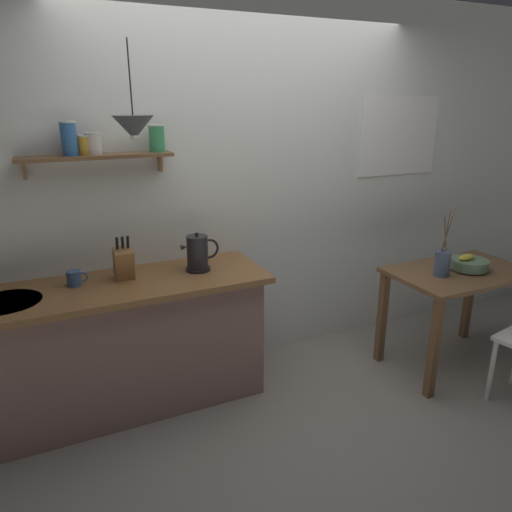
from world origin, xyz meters
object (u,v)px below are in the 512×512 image
at_px(knife_block, 124,263).
at_px(pendant_lamp, 134,128).
at_px(electric_kettle, 198,253).
at_px(coffee_mug_by_sink, 74,278).
at_px(fruit_bowl, 469,264).
at_px(twig_vase, 442,263).
at_px(dining_table, 458,287).

bearing_deg(knife_block, pendant_lamp, -61.79).
xyz_separation_m(electric_kettle, coffee_mug_by_sink, (-0.77, 0.05, -0.07)).
bearing_deg(fruit_bowl, twig_vase, -179.72).
relative_size(dining_table, pendant_lamp, 1.97).
bearing_deg(dining_table, pendant_lamp, 170.43).
height_order(fruit_bowl, pendant_lamp, pendant_lamp).
bearing_deg(twig_vase, knife_block, 164.87).
xyz_separation_m(fruit_bowl, twig_vase, (-0.27, -0.00, 0.05)).
xyz_separation_m(coffee_mug_by_sink, pendant_lamp, (0.39, -0.19, 0.88)).
height_order(electric_kettle, knife_block, knife_block).
xyz_separation_m(dining_table, electric_kettle, (-1.83, 0.51, 0.37)).
bearing_deg(pendant_lamp, fruit_bowl, -9.82).
relative_size(fruit_bowl, pendant_lamp, 0.52).
distance_m(electric_kettle, coffee_mug_by_sink, 0.77).
relative_size(electric_kettle, knife_block, 0.91).
distance_m(fruit_bowl, coffee_mug_by_sink, 2.72).
bearing_deg(twig_vase, dining_table, 5.39).
relative_size(twig_vase, electric_kettle, 1.88).
bearing_deg(knife_block, twig_vase, -15.13).
distance_m(fruit_bowl, pendant_lamp, 2.51).
height_order(dining_table, twig_vase, twig_vase).
bearing_deg(dining_table, coffee_mug_by_sink, 167.76).
bearing_deg(fruit_bowl, coffee_mug_by_sink, 167.61).
relative_size(twig_vase, pendant_lamp, 0.94).
height_order(twig_vase, knife_block, twig_vase).
distance_m(twig_vase, coffee_mug_by_sink, 2.46).
bearing_deg(fruit_bowl, dining_table, 160.39).
distance_m(dining_table, knife_block, 2.40).
distance_m(dining_table, fruit_bowl, 0.19).
height_order(fruit_bowl, knife_block, knife_block).
height_order(dining_table, electric_kettle, electric_kettle).
height_order(knife_block, pendant_lamp, pendant_lamp).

